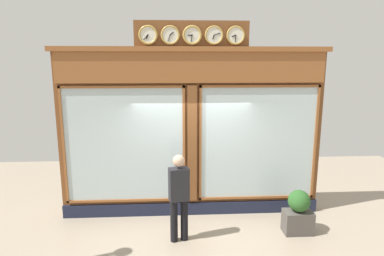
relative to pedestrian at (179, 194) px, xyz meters
name	(u,v)px	position (x,y,z in m)	size (l,w,h in m)	color
shop_facade	(192,132)	(-0.31, -1.21, 0.93)	(5.73, 0.42, 4.15)	brown
pedestrian	(179,194)	(0.00, 0.00, 0.00)	(0.40, 0.29, 1.69)	black
planter_box	(298,222)	(-2.35, -0.15, -0.70)	(0.56, 0.36, 0.46)	#4C4742
planter_shrub	(299,201)	(-2.35, -0.15, -0.26)	(0.43, 0.43, 0.43)	#285623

